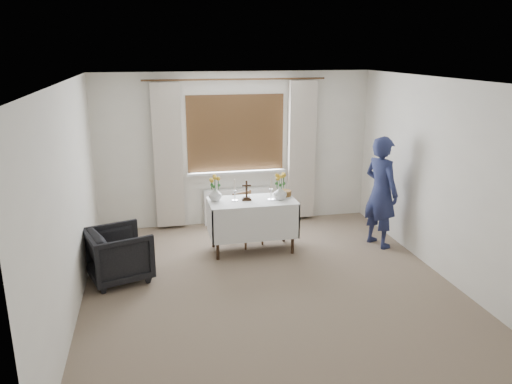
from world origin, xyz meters
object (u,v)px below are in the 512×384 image
(flower_vase_left, at_px, (215,194))
(altar_table, at_px, (252,225))
(armchair, at_px, (119,254))
(wooden_cross, at_px, (247,190))
(wooden_chair, at_px, (248,219))
(flower_vase_right, at_px, (280,193))
(person, at_px, (381,192))

(flower_vase_left, bearing_deg, altar_table, -9.63)
(armchair, distance_m, wooden_cross, 1.95)
(altar_table, bearing_deg, wooden_chair, 93.42)
(wooden_chair, relative_size, flower_vase_left, 4.04)
(altar_table, distance_m, armchair, 1.93)
(flower_vase_right, bearing_deg, person, -5.58)
(person, bearing_deg, armchair, 76.09)
(altar_table, distance_m, wooden_cross, 0.53)
(altar_table, xyz_separation_m, armchair, (-1.84, -0.58, -0.04))
(person, xyz_separation_m, wooden_cross, (-1.96, 0.21, 0.08))
(wooden_cross, height_order, flower_vase_right, wooden_cross)
(altar_table, xyz_separation_m, flower_vase_right, (0.40, -0.04, 0.48))
(wooden_chair, distance_m, flower_vase_right, 0.69)
(wooden_chair, xyz_separation_m, person, (1.90, -0.43, 0.43))
(wooden_cross, bearing_deg, wooden_chair, 82.56)
(wooden_chair, height_order, armchair, wooden_chair)
(person, relative_size, flower_vase_left, 8.48)
(wooden_chair, relative_size, wooden_cross, 2.72)
(altar_table, distance_m, flower_vase_right, 0.63)
(altar_table, height_order, wooden_cross, wooden_cross)
(flower_vase_left, distance_m, flower_vase_right, 0.93)
(person, bearing_deg, altar_table, 64.43)
(person, bearing_deg, wooden_cross, 63.85)
(armchair, relative_size, person, 0.45)
(wooden_cross, relative_size, flower_vase_right, 1.46)
(altar_table, bearing_deg, person, -5.58)
(flower_vase_left, bearing_deg, armchair, -153.19)
(armchair, bearing_deg, flower_vase_right, -94.82)
(person, relative_size, flower_vase_right, 8.34)
(armchair, xyz_separation_m, flower_vase_left, (1.32, 0.67, 0.52))
(altar_table, relative_size, wooden_cross, 4.28)
(altar_table, height_order, person, person)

